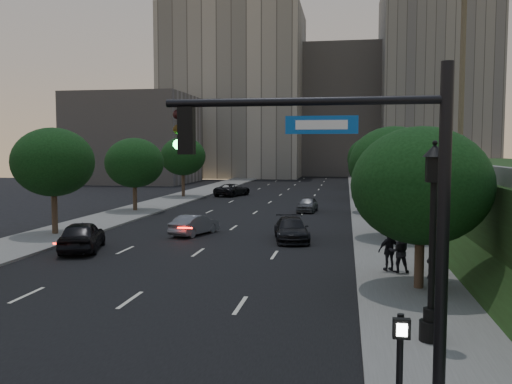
% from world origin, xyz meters
% --- Properties ---
extents(ground, '(160.00, 160.00, 0.00)m').
position_xyz_m(ground, '(0.00, 0.00, 0.00)').
color(ground, black).
rests_on(ground, ground).
extents(road_surface, '(16.00, 140.00, 0.02)m').
position_xyz_m(road_surface, '(0.00, 30.00, 0.01)').
color(road_surface, black).
rests_on(road_surface, ground).
extents(sidewalk_right, '(4.50, 140.00, 0.15)m').
position_xyz_m(sidewalk_right, '(10.25, 30.00, 0.07)').
color(sidewalk_right, slate).
rests_on(sidewalk_right, ground).
extents(sidewalk_left, '(4.50, 140.00, 0.15)m').
position_xyz_m(sidewalk_left, '(-10.25, 30.00, 0.07)').
color(sidewalk_left, slate).
rests_on(sidewalk_left, ground).
extents(parapet_wall, '(0.35, 90.00, 0.70)m').
position_xyz_m(parapet_wall, '(13.50, 28.00, 4.35)').
color(parapet_wall, slate).
rests_on(parapet_wall, embankment).
extents(office_block_left, '(26.00, 20.00, 32.00)m').
position_xyz_m(office_block_left, '(-14.00, 92.00, 16.00)').
color(office_block_left, gray).
rests_on(office_block_left, ground).
extents(office_block_mid, '(22.00, 18.00, 26.00)m').
position_xyz_m(office_block_mid, '(6.00, 102.00, 13.00)').
color(office_block_mid, gray).
rests_on(office_block_mid, ground).
extents(office_block_right, '(20.00, 22.00, 36.00)m').
position_xyz_m(office_block_right, '(24.00, 96.00, 18.00)').
color(office_block_right, slate).
rests_on(office_block_right, ground).
extents(office_block_filler, '(18.00, 16.00, 14.00)m').
position_xyz_m(office_block_filler, '(-26.00, 70.00, 7.00)').
color(office_block_filler, gray).
rests_on(office_block_filler, ground).
extents(tree_right_a, '(5.20, 5.20, 6.24)m').
position_xyz_m(tree_right_a, '(10.30, 8.00, 4.02)').
color(tree_right_a, '#38281C').
rests_on(tree_right_a, ground).
extents(tree_right_b, '(5.20, 5.20, 6.74)m').
position_xyz_m(tree_right_b, '(10.30, 20.00, 4.52)').
color(tree_right_b, '#38281C').
rests_on(tree_right_b, ground).
extents(tree_right_c, '(5.20, 5.20, 6.24)m').
position_xyz_m(tree_right_c, '(10.30, 33.00, 4.02)').
color(tree_right_c, '#38281C').
rests_on(tree_right_c, ground).
extents(tree_right_d, '(5.20, 5.20, 6.74)m').
position_xyz_m(tree_right_d, '(10.30, 47.00, 4.52)').
color(tree_right_d, '#38281C').
rests_on(tree_right_d, ground).
extents(tree_right_e, '(5.20, 5.20, 6.24)m').
position_xyz_m(tree_right_e, '(10.30, 62.00, 4.02)').
color(tree_right_e, '#38281C').
rests_on(tree_right_e, ground).
extents(tree_left_b, '(5.00, 5.00, 6.71)m').
position_xyz_m(tree_left_b, '(-10.30, 18.00, 4.58)').
color(tree_left_b, '#38281C').
rests_on(tree_left_b, ground).
extents(tree_left_c, '(5.00, 5.00, 6.34)m').
position_xyz_m(tree_left_c, '(-10.30, 31.00, 4.21)').
color(tree_left_c, '#38281C').
rests_on(tree_left_c, ground).
extents(tree_left_d, '(5.00, 5.00, 6.71)m').
position_xyz_m(tree_left_d, '(-10.30, 45.00, 4.58)').
color(tree_left_d, '#38281C').
rests_on(tree_left_d, ground).
extents(traffic_signal_mast, '(5.68, 0.56, 7.00)m').
position_xyz_m(traffic_signal_mast, '(8.25, -2.33, 3.67)').
color(traffic_signal_mast, black).
rests_on(traffic_signal_mast, ground).
extents(street_lamp, '(0.64, 0.64, 5.62)m').
position_xyz_m(street_lamp, '(9.85, 2.15, 2.63)').
color(street_lamp, black).
rests_on(street_lamp, ground).
extents(pedestrian_signal, '(0.30, 0.33, 2.50)m').
position_xyz_m(pedestrian_signal, '(8.50, -3.38, 1.57)').
color(pedestrian_signal, black).
rests_on(pedestrian_signal, ground).
extents(sedan_near_left, '(3.18, 5.08, 1.61)m').
position_xyz_m(sedan_near_left, '(-6.19, 13.53, 0.81)').
color(sedan_near_left, black).
rests_on(sedan_near_left, ground).
extents(sedan_mid_left, '(2.49, 4.12, 1.28)m').
position_xyz_m(sedan_mid_left, '(-1.80, 19.71, 0.64)').
color(sedan_mid_left, slate).
rests_on(sedan_mid_left, ground).
extents(sedan_far_left, '(3.91, 5.63, 1.43)m').
position_xyz_m(sedan_far_left, '(-5.28, 47.74, 0.71)').
color(sedan_far_left, black).
rests_on(sedan_far_left, ground).
extents(sedan_near_right, '(2.67, 4.92, 1.35)m').
position_xyz_m(sedan_near_right, '(4.41, 18.51, 0.68)').
color(sedan_near_right, black).
rests_on(sedan_near_right, ground).
extents(sedan_far_right, '(1.81, 3.88, 1.28)m').
position_xyz_m(sedan_far_right, '(4.32, 33.37, 0.64)').
color(sedan_far_right, '#53555A').
rests_on(sedan_far_right, ground).
extents(pedestrian_a, '(0.73, 0.54, 1.85)m').
position_xyz_m(pedestrian_a, '(10.75, 6.97, 1.07)').
color(pedestrian_a, black).
rests_on(pedestrian_a, sidewalk_right).
extents(pedestrian_b, '(0.90, 0.73, 1.78)m').
position_xyz_m(pedestrian_b, '(9.81, 10.51, 1.04)').
color(pedestrian_b, black).
rests_on(pedestrian_b, sidewalk_right).
extents(pedestrian_c, '(1.11, 0.79, 1.76)m').
position_xyz_m(pedestrian_c, '(9.42, 10.75, 1.03)').
color(pedestrian_c, black).
rests_on(pedestrian_c, sidewalk_right).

